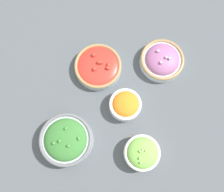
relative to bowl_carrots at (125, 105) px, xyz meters
The scene contains 6 objects.
ground_plane 0.06m from the bowl_carrots, 104.10° to the right, with size 3.00×3.00×0.00m, color #4C5156.
bowl_carrots is the anchor object (origin of this frame).
bowl_broccoli 0.23m from the bowl_carrots, 38.30° to the right, with size 0.18×0.18×0.08m.
bowl_red_onion 0.22m from the bowl_carrots, 161.24° to the left, with size 0.16×0.16×0.07m.
bowl_cherry_tomatoes 0.17m from the bowl_carrots, 125.50° to the right, with size 0.17×0.17×0.06m.
bowl_lettuce 0.17m from the bowl_carrots, 38.53° to the left, with size 0.12×0.12×0.08m.
Camera 1 is at (0.19, 0.07, 0.88)m, focal length 40.00 mm.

